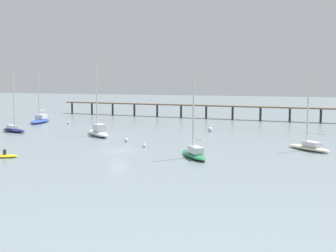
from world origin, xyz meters
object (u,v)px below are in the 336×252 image
pier (295,104)px  mooring_buoy_inner (68,123)px  mooring_buoy_near (144,145)px  sailboat_navy (14,128)px  mooring_buoy_outer (126,140)px  sailboat_green (194,152)px  sailboat_blue (40,119)px  sailboat_cream (309,146)px  sailboat_white (98,131)px  dinghy_yellow (5,156)px  mooring_buoy_mid (210,129)px

pier → mooring_buoy_inner: bearing=-152.3°
mooring_buoy_near → sailboat_navy: bearing=164.6°
pier → mooring_buoy_near: bearing=-108.3°
mooring_buoy_inner → mooring_buoy_outer: size_ratio=0.97×
sailboat_green → sailboat_blue: bearing=146.5°
sailboat_green → pier: bearing=83.0°
sailboat_green → sailboat_navy: sailboat_green is taller
sailboat_navy → sailboat_cream: sailboat_cream is taller
sailboat_white → sailboat_cream: bearing=-5.6°
mooring_buoy_near → sailboat_blue: bearing=145.9°
sailboat_cream → mooring_buoy_outer: 25.95m
sailboat_white → sailboat_cream: size_ratio=1.17×
pier → sailboat_navy: 58.82m
pier → mooring_buoy_near: size_ratio=173.58×
sailboat_white → dinghy_yellow: sailboat_white is taller
sailboat_cream → mooring_buoy_inner: sailboat_cream is taller
sailboat_navy → dinghy_yellow: (16.76, -21.36, -0.45)m
sailboat_blue → pier: bearing=24.4°
dinghy_yellow → mooring_buoy_near: dinghy_yellow is taller
sailboat_green → mooring_buoy_mid: 27.09m
sailboat_blue → mooring_buoy_mid: (38.44, -2.64, -0.31)m
sailboat_navy → mooring_buoy_mid: sailboat_navy is taller
pier → sailboat_white: bearing=-126.0°
sailboat_white → sailboat_navy: 16.74m
sailboat_cream → mooring_buoy_mid: bearing=138.8°
pier → mooring_buoy_mid: size_ratio=102.63×
sailboat_cream → pier: bearing=98.2°
sailboat_white → mooring_buoy_outer: 8.96m
dinghy_yellow → mooring_buoy_mid: dinghy_yellow is taller
mooring_buoy_outer → pier: bearing=64.9°
pier → mooring_buoy_outer: bearing=-115.1°
sailboat_white → dinghy_yellow: size_ratio=3.50×
mooring_buoy_inner → mooring_buoy_outer: 30.81m
mooring_buoy_inner → sailboat_blue: bearing=-179.6°
sailboat_white → dinghy_yellow: bearing=-89.9°
pier → sailboat_blue: size_ratio=7.91×
pier → sailboat_white: size_ratio=7.33×
sailboat_navy → mooring_buoy_outer: sailboat_navy is taller
sailboat_blue → dinghy_yellow: bearing=-58.3°
sailboat_blue → sailboat_cream: sailboat_blue is taller
sailboat_cream → dinghy_yellow: size_ratio=3.00×
dinghy_yellow → mooring_buoy_near: (12.13, 13.42, 0.05)m
sailboat_white → sailboat_navy: (-16.73, -0.67, -0.16)m
sailboat_navy → mooring_buoy_mid: (32.25, 13.13, -0.22)m
dinghy_yellow → sailboat_white: bearing=90.1°
sailboat_white → sailboat_cream: sailboat_white is taller
mooring_buoy_near → sailboat_green: bearing=-31.1°
mooring_buoy_outer → mooring_buoy_near: bearing=-39.5°
sailboat_green → mooring_buoy_outer: 16.44m
dinghy_yellow → mooring_buoy_inner: bearing=113.2°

